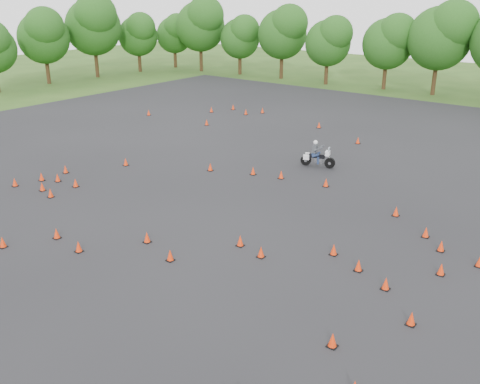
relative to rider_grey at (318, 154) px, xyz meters
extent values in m
plane|color=#2D5119|center=(0.86, -12.83, -0.82)|extent=(140.00, 140.00, 0.00)
plane|color=black|center=(0.86, -6.83, -0.82)|extent=(62.00, 62.00, 0.00)
cone|color=red|center=(-12.25, 3.91, -0.59)|extent=(0.26, 0.26, 0.45)
cone|color=red|center=(-2.08, -15.80, -0.59)|extent=(0.26, 0.26, 0.45)
cone|color=red|center=(-9.51, -12.58, -0.59)|extent=(0.26, 0.26, 0.45)
cone|color=red|center=(-8.34, -12.87, -0.59)|extent=(0.26, 0.26, 0.45)
cone|color=red|center=(10.55, -12.51, -0.59)|extent=(0.26, 0.26, 0.45)
cone|color=red|center=(9.61, -6.75, -0.59)|extent=(0.26, 0.26, 0.45)
cone|color=red|center=(-9.36, -6.94, -0.59)|extent=(0.26, 0.26, 0.45)
cone|color=red|center=(-11.32, -13.08, -0.59)|extent=(0.26, 0.26, 0.45)
cone|color=red|center=(2.81, -11.36, -0.59)|extent=(0.26, 0.26, 0.45)
cone|color=red|center=(-10.97, -11.67, -0.59)|extent=(0.26, 0.26, 0.45)
cone|color=red|center=(8.65, -5.82, -0.59)|extent=(0.26, 0.26, 0.45)
cone|color=red|center=(9.02, -10.95, -0.59)|extent=(0.26, 0.26, 0.45)
cone|color=red|center=(-4.64, -4.57, -0.59)|extent=(0.26, 0.26, 0.45)
cone|color=red|center=(6.29, -9.71, -0.59)|extent=(0.26, 0.26, 0.45)
cone|color=red|center=(11.22, -7.16, -0.59)|extent=(0.26, 0.26, 0.45)
cone|color=red|center=(6.72, -4.38, -0.59)|extent=(0.26, 0.26, 0.45)
cone|color=red|center=(10.25, -8.71, -0.59)|extent=(0.26, 0.26, 0.45)
cone|color=red|center=(-3.88, -15.59, -0.59)|extent=(0.26, 0.26, 0.45)
cone|color=red|center=(-8.61, -11.14, -0.59)|extent=(0.26, 0.26, 0.45)
cone|color=red|center=(7.66, -10.31, -0.59)|extent=(0.26, 0.26, 0.45)
cone|color=red|center=(9.10, -15.03, -0.59)|extent=(0.26, 0.26, 0.45)
cone|color=red|center=(4.08, -11.66, -0.59)|extent=(0.26, 0.26, 0.45)
cone|color=red|center=(-4.92, -17.46, -0.59)|extent=(0.26, 0.26, 0.45)
cone|color=red|center=(-0.51, -13.50, -0.59)|extent=(0.26, 0.26, 0.45)
cone|color=red|center=(1.41, -14.07, -0.59)|extent=(0.26, 0.26, 0.45)
cone|color=red|center=(-0.54, -3.20, -0.59)|extent=(0.26, 0.26, 0.45)
cone|color=red|center=(-4.77, 8.52, -0.59)|extent=(0.26, 0.26, 0.45)
cone|color=red|center=(-12.11, 8.87, -0.59)|extent=(0.26, 0.26, 0.45)
cone|color=red|center=(-11.34, 10.24, -0.59)|extent=(0.26, 0.26, 0.45)
cone|color=red|center=(-18.51, 3.60, -0.59)|extent=(0.26, 0.26, 0.45)
cone|color=red|center=(-2.20, -3.61, -0.59)|extent=(0.26, 0.26, 0.45)
cone|color=red|center=(-10.14, -11.21, -0.59)|extent=(0.26, 0.26, 0.45)
cone|color=red|center=(-15.08, 7.81, -0.59)|extent=(0.26, 0.26, 0.45)
cone|color=red|center=(2.13, -2.83, -0.59)|extent=(0.26, 0.26, 0.45)
cone|color=red|center=(-11.04, -10.04, -0.59)|extent=(0.26, 0.26, 0.45)
cone|color=red|center=(-0.36, 6.22, -0.59)|extent=(0.26, 0.26, 0.45)
cone|color=red|center=(-14.25, 9.82, -0.59)|extent=(0.26, 0.26, 0.45)
camera|label=1|loc=(15.02, -27.27, 9.17)|focal=40.00mm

